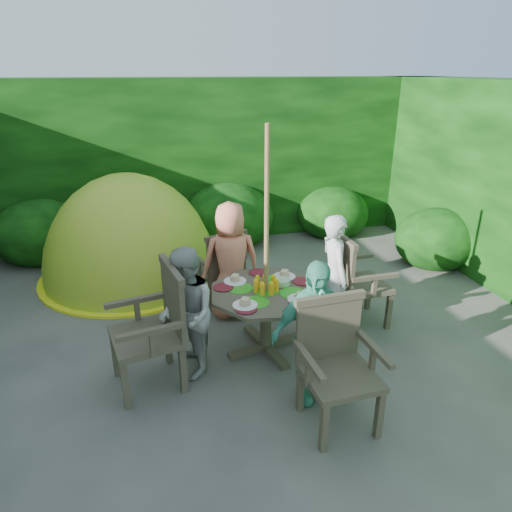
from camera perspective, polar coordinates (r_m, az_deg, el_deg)
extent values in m
plane|color=#484640|center=(4.44, -3.01, -13.75)|extent=(60.00, 60.00, 0.00)
cube|color=black|center=(7.68, -9.05, 11.84)|extent=(9.00, 1.00, 2.50)
cylinder|color=#3A3326|center=(4.54, 1.22, -8.24)|extent=(0.11, 0.11, 0.61)
cube|color=#3A3326|center=(4.69, 1.19, -11.18)|extent=(0.81, 0.28, 0.05)
cube|color=#3A3326|center=(4.69, 1.19, -11.18)|extent=(0.28, 0.81, 0.05)
cylinder|color=#3A3326|center=(4.38, 1.25, -4.57)|extent=(1.35, 1.35, 0.04)
cylinder|color=green|center=(4.16, -0.07, -5.80)|extent=(0.25, 0.25, 0.00)
cylinder|color=green|center=(4.34, 4.60, -4.64)|extent=(0.25, 0.25, 0.00)
cylinder|color=green|center=(4.42, -2.02, -4.04)|extent=(0.25, 0.25, 0.00)
cylinder|color=green|center=(4.59, 2.46, -3.01)|extent=(0.25, 0.25, 0.00)
cylinder|color=green|center=(4.37, 1.26, -4.34)|extent=(0.25, 0.25, 0.00)
cylinder|color=white|center=(4.65, 3.57, -2.57)|extent=(0.23, 0.23, 0.01)
cylinder|color=white|center=(4.55, -2.64, -3.16)|extent=(0.23, 0.23, 0.01)
cylinder|color=white|center=(4.10, -1.38, -6.16)|extent=(0.23, 0.23, 0.01)
cylinder|color=white|center=(4.21, 5.48, -5.41)|extent=(0.23, 0.23, 0.01)
cylinder|color=#B40C1B|center=(4.56, 5.84, -3.16)|extent=(0.20, 0.20, 0.01)
cylinder|color=#B40C1B|center=(4.74, 0.32, -2.05)|extent=(0.20, 0.20, 0.01)
cylinder|color=#B40C1B|center=(4.43, -4.09, -3.90)|extent=(0.20, 0.20, 0.01)
cylinder|color=#B40C1B|center=(4.04, -1.27, -6.63)|extent=(0.20, 0.20, 0.01)
cylinder|color=#B40C1B|center=(4.13, 5.48, -6.05)|extent=(0.20, 0.20, 0.01)
cylinder|color=#4C9E3C|center=(4.48, 3.21, -3.25)|extent=(0.16, 0.16, 0.05)
cylinder|color=brown|center=(4.19, 1.31, 1.15)|extent=(0.05, 0.05, 2.20)
cube|color=#3A3326|center=(5.08, 13.01, -3.50)|extent=(0.53, 0.55, 0.05)
cube|color=#3A3326|center=(5.11, 16.26, -6.58)|extent=(0.05, 0.05, 0.44)
cube|color=#3A3326|center=(5.46, 13.87, -4.37)|extent=(0.05, 0.05, 0.44)
cube|color=#3A3326|center=(4.91, 11.58, -7.37)|extent=(0.05, 0.05, 0.44)
cube|color=#3A3326|center=(5.27, 9.43, -5.02)|extent=(0.05, 0.05, 0.44)
cube|color=#3A3326|center=(4.86, 10.66, -0.87)|extent=(0.05, 0.54, 0.52)
cube|color=#3A3326|center=(4.78, 14.68, -2.60)|extent=(0.52, 0.06, 0.04)
cube|color=#3A3326|center=(5.22, 11.87, -0.19)|extent=(0.52, 0.06, 0.04)
cube|color=#3A3326|center=(4.09, -13.63, -9.86)|extent=(0.66, 0.68, 0.06)
cube|color=#3A3326|center=(4.40, -17.20, -11.56)|extent=(0.07, 0.07, 0.47)
cube|color=#3A3326|center=(4.00, -16.03, -15.21)|extent=(0.07, 0.07, 0.47)
cube|color=#3A3326|center=(4.46, -10.95, -10.36)|extent=(0.07, 0.07, 0.47)
cube|color=#3A3326|center=(4.07, -9.10, -13.79)|extent=(0.07, 0.07, 0.47)
cube|color=#3A3326|center=(3.99, -10.29, -5.47)|extent=(0.16, 0.57, 0.55)
cube|color=#3A3326|center=(4.23, -14.76, -5.38)|extent=(0.55, 0.17, 0.04)
cube|color=#3A3326|center=(3.73, -12.95, -9.16)|extent=(0.55, 0.17, 0.04)
cube|color=#3A3326|center=(5.44, -4.76, -1.72)|extent=(0.61, 0.60, 0.05)
cube|color=#3A3326|center=(5.78, -3.83, -2.44)|extent=(0.06, 0.06, 0.39)
cube|color=#3A3326|center=(5.62, -7.54, -3.37)|extent=(0.06, 0.06, 0.39)
cube|color=#3A3326|center=(5.45, -1.75, -3.99)|extent=(0.06, 0.06, 0.39)
cube|color=#3A3326|center=(5.28, -5.63, -5.02)|extent=(0.06, 0.06, 0.39)
cube|color=#3A3326|center=(5.16, -3.68, -0.02)|extent=(0.47, 0.19, 0.47)
cube|color=#3A3326|center=(5.47, -2.56, 0.62)|extent=(0.19, 0.46, 0.04)
cube|color=#3A3326|center=(5.27, -7.17, -0.43)|extent=(0.19, 0.46, 0.04)
cube|color=#3A3326|center=(3.65, 10.49, -14.63)|extent=(0.56, 0.54, 0.05)
cube|color=#3A3326|center=(3.55, 8.50, -20.40)|extent=(0.05, 0.05, 0.43)
cube|color=#3A3326|center=(3.73, 15.16, -18.55)|extent=(0.05, 0.05, 0.43)
cube|color=#3A3326|center=(3.86, 5.55, -16.13)|extent=(0.05, 0.05, 0.43)
cube|color=#3A3326|center=(4.03, 11.73, -14.71)|extent=(0.05, 0.05, 0.43)
cube|color=#3A3326|center=(3.67, 9.03, -8.99)|extent=(0.54, 0.07, 0.52)
cube|color=#3A3326|center=(3.43, 6.64, -12.82)|extent=(0.08, 0.52, 0.04)
cube|color=#3A3326|center=(3.65, 14.54, -11.08)|extent=(0.08, 0.52, 0.04)
imported|color=silver|center=(4.77, 9.71, -2.34)|extent=(0.32, 0.48, 1.29)
imported|color=#A4A59F|center=(4.11, -8.65, -7.14)|extent=(0.53, 0.64, 1.22)
imported|color=#F28364|center=(5.02, -3.14, -0.61)|extent=(0.65, 0.42, 1.32)
imported|color=#4BB18F|center=(3.79, 7.16, -9.43)|extent=(0.77, 0.40, 1.26)
ellipsoid|color=#A5BE24|center=(6.49, -15.07, -2.24)|extent=(2.63, 2.63, 2.78)
ellipsoid|color=black|center=(5.79, -13.80, -5.21)|extent=(0.84, 0.54, 0.96)
cylinder|color=#FFF61A|center=(6.48, -15.08, -2.10)|extent=(2.43, 2.43, 0.03)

